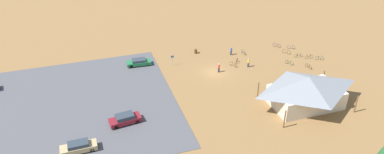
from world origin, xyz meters
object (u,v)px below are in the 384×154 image
at_px(bicycle_teal_yard_right, 320,58).
at_px(visitor_near_lot, 249,62).
at_px(bike_pavilion, 307,90).
at_px(bicycle_yellow_near_sign, 286,52).
at_px(bicycle_black_yard_front, 298,56).
at_px(car_green_mid_lot, 139,62).
at_px(bicycle_red_yard_left, 237,61).
at_px(visitor_at_bikes, 231,51).
at_px(visitor_crossing_yard, 219,68).
at_px(car_maroon_inner_stall, 125,119).
at_px(car_tan_aisle_side, 79,147).
at_px(lot_sign, 172,59).
at_px(bicycle_red_front_row, 308,66).
at_px(bicycle_white_edge_south, 293,75).
at_px(bicycle_silver_yard_center, 291,47).
at_px(trash_bin, 196,51).
at_px(bicycle_black_back_row, 309,57).
at_px(bicycle_green_near_porch, 289,63).
at_px(bicycle_purple_edge_north, 277,45).
at_px(bicycle_orange_mid_cluster, 233,65).
at_px(bicycle_blue_lone_west, 244,53).

height_order(bicycle_teal_yard_right, visitor_near_lot, visitor_near_lot).
xyz_separation_m(bike_pavilion, bicycle_yellow_near_sign, (-7.01, -17.09, -2.43)).
xyz_separation_m(bicycle_black_yard_front, car_green_mid_lot, (30.81, -6.42, 0.34)).
xyz_separation_m(bike_pavilion, bicycle_black_yard_front, (-8.43, -14.95, -2.48)).
xyz_separation_m(bicycle_red_yard_left, visitor_near_lot, (-1.35, 2.29, 0.57)).
distance_m(visitor_at_bikes, visitor_crossing_yard, 7.74).
relative_size(bike_pavilion, car_maroon_inner_stall, 2.63).
xyz_separation_m(bicycle_red_yard_left, car_tan_aisle_side, (30.31, 16.82, 0.40)).
bearing_deg(lot_sign, bicycle_red_front_row, 159.48).
bearing_deg(bicycle_white_edge_south, bicycle_silver_yard_center, -120.10).
height_order(bicycle_teal_yard_right, car_green_mid_lot, car_green_mid_lot).
relative_size(bicycle_yellow_near_sign, car_green_mid_lot, 0.30).
distance_m(car_tan_aisle_side, visitor_at_bikes, 36.74).
bearing_deg(visitor_at_bikes, visitor_crossing_yard, 49.49).
xyz_separation_m(trash_bin, bicycle_white_edge_south, (-13.51, 14.64, -0.05)).
xyz_separation_m(trash_bin, bicycle_black_back_row, (-20.52, 9.21, -0.07)).
bearing_deg(car_maroon_inner_stall, bicycle_green_near_porch, -165.05).
height_order(car_maroon_inner_stall, car_tan_aisle_side, car_maroon_inner_stall).
relative_size(bicycle_purple_edge_north, bicycle_orange_mid_cluster, 0.92).
relative_size(visitor_crossing_yard, visitor_near_lot, 0.97).
distance_m(bicycle_red_front_row, visitor_crossing_yard, 17.02).
bearing_deg(bike_pavilion, bicycle_green_near_porch, -111.60).
distance_m(bicycle_silver_yard_center, bicycle_black_back_row, 5.09).
bearing_deg(bicycle_yellow_near_sign, bicycle_white_edge_south, 65.81).
bearing_deg(bicycle_white_edge_south, bicycle_black_yard_front, -129.02).
xyz_separation_m(bicycle_purple_edge_north, visitor_at_bikes, (10.59, 0.40, 0.53)).
bearing_deg(bicycle_yellow_near_sign, bicycle_red_front_row, 95.45).
distance_m(bicycle_green_near_porch, car_green_mid_lot, 28.75).
bearing_deg(bicycle_silver_yard_center, bicycle_blue_lone_west, -4.32).
distance_m(bike_pavilion, bicycle_yellow_near_sign, 18.63).
bearing_deg(visitor_at_bikes, bicycle_black_yard_front, 157.35).
height_order(bicycle_red_front_row, car_maroon_inner_stall, car_maroon_inner_stall).
bearing_deg(car_tan_aisle_side, bicycle_black_yard_front, -160.57).
bearing_deg(bicycle_orange_mid_cluster, visitor_at_bikes, -109.00).
bearing_deg(bicycle_teal_yard_right, lot_sign, -13.37).
bearing_deg(lot_sign, bicycle_purple_edge_north, -177.10).
bearing_deg(bicycle_red_yard_left, bicycle_teal_yard_right, 166.03).
xyz_separation_m(bicycle_orange_mid_cluster, bicycle_red_yard_left, (-1.30, -1.22, -0.02)).
height_order(trash_bin, visitor_crossing_yard, visitor_crossing_yard).
bearing_deg(bike_pavilion, bicycle_black_back_row, -126.22).
height_order(bike_pavilion, visitor_near_lot, bike_pavilion).
height_order(bicycle_yellow_near_sign, bicycle_red_yard_left, bicycle_yellow_near_sign).
bearing_deg(bicycle_black_yard_front, lot_sign, -10.03).
bearing_deg(bicycle_teal_yard_right, bicycle_purple_edge_north, -57.28).
height_order(bike_pavilion, bicycle_black_back_row, bike_pavilion).
distance_m(bicycle_yellow_near_sign, car_green_mid_lot, 29.70).
relative_size(bicycle_white_edge_south, bicycle_yellow_near_sign, 1.30).
bearing_deg(bicycle_black_yard_front, bicycle_red_yard_left, -7.54).
distance_m(bicycle_black_back_row, visitor_near_lot, 12.97).
bearing_deg(bicycle_black_back_row, bicycle_white_edge_south, 37.76).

